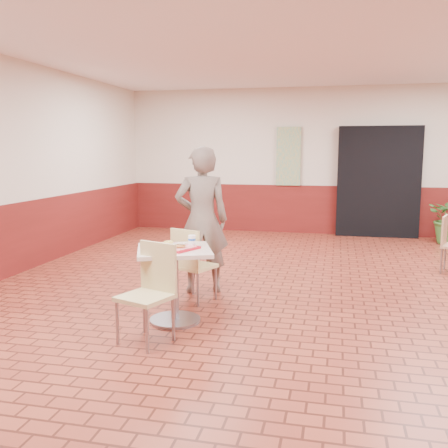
% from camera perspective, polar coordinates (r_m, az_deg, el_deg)
% --- Properties ---
extents(room_shell, '(8.01, 10.01, 3.01)m').
position_cam_1_polar(room_shell, '(5.51, 8.61, 5.88)').
color(room_shell, maroon).
rests_on(room_shell, ground).
extents(wainscot_band, '(8.00, 10.00, 1.00)m').
position_cam_1_polar(wainscot_band, '(5.65, 8.39, -4.31)').
color(wainscot_band, '#591411').
rests_on(wainscot_band, ground).
extents(corridor_doorway, '(1.60, 0.22, 2.20)m').
position_cam_1_polar(corridor_doorway, '(10.42, 17.22, 4.61)').
color(corridor_doorway, black).
rests_on(corridor_doorway, ground).
extents(promo_poster, '(0.50, 0.03, 1.20)m').
position_cam_1_polar(promo_poster, '(10.48, 7.38, 7.68)').
color(promo_poster, gray).
rests_on(promo_poster, wainscot_band).
extents(main_table, '(0.72, 0.72, 0.76)m').
position_cam_1_polar(main_table, '(5.08, -5.68, -5.55)').
color(main_table, beige).
rests_on(main_table, ground).
extents(chair_main_front, '(0.54, 0.54, 0.90)m').
position_cam_1_polar(chair_main_front, '(4.63, -8.39, -7.15)').
color(chair_main_front, tan).
rests_on(chair_main_front, ground).
extents(chair_main_back, '(0.52, 0.52, 0.86)m').
position_cam_1_polar(chair_main_back, '(5.72, -3.78, -4.27)').
color(chair_main_back, '#E4D789').
rests_on(chair_main_back, ground).
extents(customer, '(0.76, 0.62, 1.78)m').
position_cam_1_polar(customer, '(6.07, -2.54, 0.44)').
color(customer, '#6A5D52').
rests_on(customer, ground).
extents(serving_tray, '(0.43, 0.33, 0.03)m').
position_cam_1_polar(serving_tray, '(5.03, -5.73, -2.66)').
color(serving_tray, red).
rests_on(serving_tray, main_table).
extents(ring_donut, '(0.11, 0.11, 0.03)m').
position_cam_1_polar(ring_donut, '(5.11, -6.37, -2.14)').
color(ring_donut, gold).
rests_on(ring_donut, serving_tray).
extents(long_john_donut, '(0.15, 0.07, 0.05)m').
position_cam_1_polar(long_john_donut, '(4.92, -5.18, -2.49)').
color(long_john_donut, '#C7823A').
rests_on(long_john_donut, serving_tray).
extents(paper_cup, '(0.08, 0.08, 0.10)m').
position_cam_1_polar(paper_cup, '(5.08, -3.69, -1.80)').
color(paper_cup, white).
rests_on(paper_cup, serving_tray).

